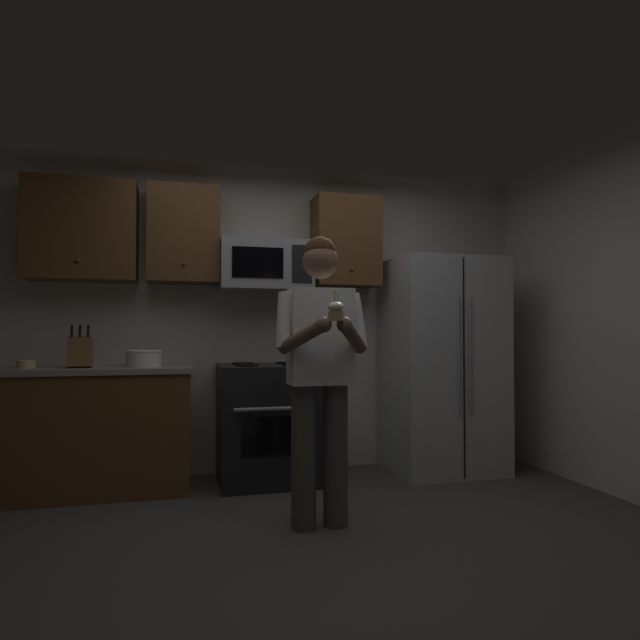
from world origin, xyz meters
The scene contains 13 objects.
ground_plane centered at (0.00, 0.00, 0.00)m, with size 6.00×6.00×0.00m, color #474442.
wall_back centered at (0.00, 1.75, 1.30)m, with size 4.40×0.10×2.60m, color beige.
wall_right centered at (2.25, 0.30, 1.30)m, with size 0.10×4.40×2.60m, color beige.
oven_range centered at (-0.15, 1.36, 0.46)m, with size 0.76×0.70×0.93m.
microwave centered at (-0.15, 1.48, 1.72)m, with size 0.74×0.41×0.40m.
refrigerator centered at (1.35, 1.32, 0.90)m, with size 0.90×0.75×1.80m.
cabinet_row_upper centered at (-0.72, 1.53, 1.95)m, with size 2.78×0.36×0.76m.
counter_left centered at (-1.45, 1.38, 0.46)m, with size 1.44×0.66×0.92m.
knife_block centered at (-1.52, 1.33, 1.03)m, with size 0.16×0.15×0.32m.
bowl_large_white centered at (-1.09, 1.39, 0.98)m, with size 0.26×0.26×0.12m.
bowl_small_colored centered at (-1.88, 1.33, 0.95)m, with size 0.13×0.13×0.06m.
person centered at (0.00, 0.26, 1.00)m, with size 0.60×0.48×1.76m.
cupcake centered at (0.00, -0.07, 1.29)m, with size 0.09×0.09×0.17m.
Camera 1 is at (-0.84, -2.99, 1.17)m, focal length 31.07 mm.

